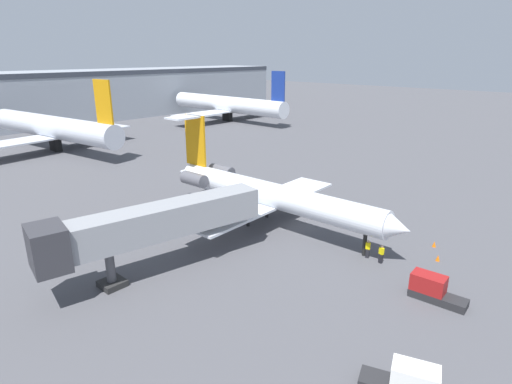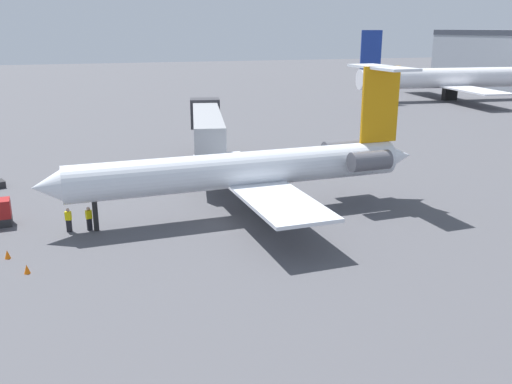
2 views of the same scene
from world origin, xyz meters
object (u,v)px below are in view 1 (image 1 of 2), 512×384
Objects in this scene: regional_jet at (265,192)px; parked_airliner_centre at (228,105)px; baggage_tug_trailing at (433,289)px; parked_airliner_west_mid at (54,128)px; jet_bridge at (144,226)px; baggage_tug_lead at (407,382)px; ground_crew_marshaller at (368,249)px; traffic_cone_mid at (434,244)px; ground_crew_loader at (381,254)px; traffic_cone_near at (438,258)px.

parked_airliner_centre is at bearing 48.69° from regional_jet.
baggage_tug_trailing is 0.11× the size of parked_airliner_west_mid.
regional_jet is 14.85m from jet_bridge.
baggage_tug_lead is 0.12× the size of parked_airliner_west_mid.
ground_crew_marshaller is (14.97, -11.93, -3.55)m from jet_bridge.
jet_bridge is 26.65m from traffic_cone_mid.
regional_jet is at bearing 90.02° from ground_crew_loader.
ground_crew_marshaller is 3.07× the size of traffic_cone_near.
baggage_tug_lead is (-13.14, -9.18, -0.02)m from ground_crew_marshaller.
parked_airliner_west_mid reaches higher than baggage_tug_trailing.
parked_airliner_west_mid is at bearing 94.72° from traffic_cone_mid.
baggage_tug_lead is at bearing -128.85° from parked_airliner_centre.
traffic_cone_mid is (2.66, 1.28, 0.00)m from traffic_cone_near.
regional_jet is at bearing 90.69° from ground_crew_marshaller.
jet_bridge is at bearing 141.44° from ground_crew_marshaller.
ground_crew_loader is 3.07× the size of traffic_cone_mid.
baggage_tug_trailing reaches higher than traffic_cone_mid.
parked_airliner_centre is (47.91, 2.85, 0.00)m from parked_airliner_west_mid.
baggage_tug_lead is 75.05m from parked_airliner_west_mid.
jet_bridge is 19.47m from ground_crew_marshaller.
parked_airliner_centre is (48.67, 55.37, 0.84)m from regional_jet.
traffic_cone_near and traffic_cone_mid have the same top height.
baggage_tug_lead is 17.26m from traffic_cone_near.
ground_crew_loader is at bearing 160.11° from traffic_cone_mid.
traffic_cone_near is 2.95m from traffic_cone_mid.
jet_bridge is at bearing -106.51° from parked_airliner_west_mid.
parked_airliner_west_mid reaches higher than regional_jet.
baggage_tug_lead and baggage_tug_trailing have the same top height.
ground_crew_loader is 84.27m from parked_airliner_centre.
ground_crew_loader is 65.96m from parked_airliner_west_mid.
parked_airliner_west_mid is (-2.97, 69.45, 4.11)m from traffic_cone_near.
parked_airliner_centre is (48.52, 67.36, 3.53)m from ground_crew_marshaller.
ground_crew_marshaller is at bearing 34.93° from baggage_tug_lead.
baggage_tug_lead is (1.83, -21.11, -3.57)m from jet_bridge.
traffic_cone_near is at bearing -87.55° from parked_airliner_west_mid.
parked_airliner_centre is at bearing 54.69° from ground_crew_loader.
traffic_cone_mid is at bearing -67.78° from regional_jet.
traffic_cone_near is 1.00× the size of traffic_cone_mid.
ground_crew_marshaller is 7.38m from baggage_tug_trailing.
traffic_cone_mid is at bearing 18.77° from baggage_tug_trailing.
regional_jet is at bearing 0.22° from jet_bridge.
jet_bridge is 34.10× the size of traffic_cone_near.
regional_jet is 7.19× the size of baggage_tug_trailing.
traffic_cone_near is at bearing -77.57° from regional_jet.
ground_crew_loader is 0.41× the size of baggage_tug_trailing.
baggage_tug_lead is 7.70× the size of traffic_cone_near.
ground_crew_loader is 5.21m from traffic_cone_near.
parked_airliner_centre is (48.66, 68.71, 3.53)m from ground_crew_loader.
jet_bridge is at bearing 143.70° from traffic_cone_mid.
parked_airliner_centre reaches higher than regional_jet.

